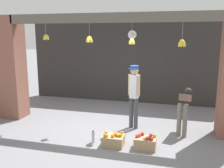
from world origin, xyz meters
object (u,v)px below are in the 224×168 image
(water_bottle, at_px, (93,137))
(wall_clock, at_px, (132,35))
(shopkeeper, at_px, (134,92))
(worker_stooping, at_px, (185,105))
(fruit_crate_apples, at_px, (145,142))
(fruit_crate_oranges, at_px, (113,140))

(water_bottle, bearing_deg, wall_clock, 86.31)
(shopkeeper, xyz_separation_m, water_bottle, (-0.76, -1.16, -0.87))
(worker_stooping, relative_size, fruit_crate_apples, 2.32)
(water_bottle, bearing_deg, fruit_crate_apples, -0.34)
(shopkeeper, xyz_separation_m, worker_stooping, (1.30, -0.05, -0.27))
(fruit_crate_apples, bearing_deg, fruit_crate_oranges, -178.74)
(shopkeeper, xyz_separation_m, fruit_crate_oranges, (-0.26, -1.18, -0.88))
(worker_stooping, xyz_separation_m, water_bottle, (-2.06, -1.11, -0.60))
(fruit_crate_oranges, bearing_deg, wall_clock, 93.92)
(worker_stooping, distance_m, fruit_crate_apples, 1.52)
(fruit_crate_oranges, bearing_deg, fruit_crate_apples, 1.26)
(fruit_crate_apples, bearing_deg, water_bottle, 179.66)
(shopkeeper, distance_m, wall_clock, 2.99)
(fruit_crate_oranges, bearing_deg, worker_stooping, 36.08)
(fruit_crate_oranges, relative_size, water_bottle, 1.62)
(worker_stooping, bearing_deg, water_bottle, -139.90)
(shopkeeper, height_order, wall_clock, wall_clock)
(worker_stooping, height_order, fruit_crate_apples, worker_stooping)
(worker_stooping, relative_size, fruit_crate_oranges, 2.33)
(shopkeeper, relative_size, water_bottle, 5.80)
(fruit_crate_apples, distance_m, wall_clock, 4.50)
(fruit_crate_oranges, height_order, water_bottle, fruit_crate_oranges)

